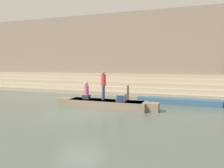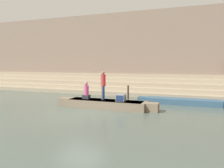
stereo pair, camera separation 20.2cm
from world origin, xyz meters
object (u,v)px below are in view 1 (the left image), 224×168
person_standing (103,83)px  moored_boat_shore (182,101)px  tv_set (121,98)px  mooring_post (128,93)px  rowboat_main (105,104)px  person_rowing (86,92)px

person_standing → moored_boat_shore: (4.63, 2.81, -1.33)m
tv_set → moored_boat_shore: size_ratio=0.08×
moored_boat_shore → mooring_post: 3.81m
tv_set → mooring_post: size_ratio=0.44×
rowboat_main → moored_boat_shore: (4.43, 2.95, -0.06)m
tv_set → person_standing: bearing=175.2°
rowboat_main → moored_boat_shore: 5.32m
rowboat_main → person_standing: bearing=147.1°
person_standing → mooring_post: person_standing is taller
rowboat_main → person_rowing: 1.51m
moored_boat_shore → mooring_post: mooring_post is taller
person_standing → person_rowing: size_ratio=1.59×
person_standing → moored_boat_shore: size_ratio=0.29×
rowboat_main → mooring_post: size_ratio=5.54×
rowboat_main → tv_set: (1.05, -0.09, 0.44)m
rowboat_main → moored_boat_shore: size_ratio=1.06×
moored_boat_shore → mooring_post: (-3.79, -0.14, 0.38)m
rowboat_main → person_rowing: person_rowing is taller
person_rowing → tv_set: person_rowing is taller
tv_set → moored_boat_shore: bearing=47.4°
tv_set → moored_boat_shore: tv_set is taller
tv_set → person_rowing: bearing=-178.3°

